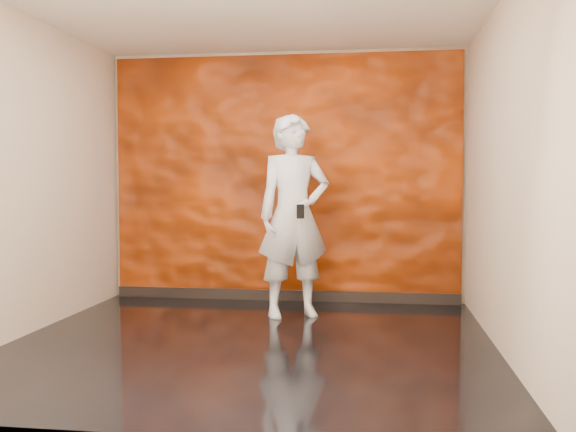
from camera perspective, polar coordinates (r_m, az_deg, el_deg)
The scene contains 5 objects.
room at distance 5.29m, azimuth -3.36°, elevation 3.71°, with size 4.02×4.02×2.81m.
feature_wall at distance 7.22m, azimuth -0.31°, elevation 3.37°, with size 3.90×0.06×2.75m, color #C13C03.
baseboard at distance 7.30m, azimuth -0.35°, elevation -7.05°, with size 3.90×0.04×0.12m, color black.
man at distance 6.35m, azimuth 0.53°, elevation 0.01°, with size 0.73×0.48×2.01m, color #ABB3BC.
phone at distance 6.10m, azimuth 1.11°, elevation 0.41°, with size 0.07×0.01×0.14m, color black.
Camera 1 is at (1.04, -5.19, 1.33)m, focal length 40.00 mm.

